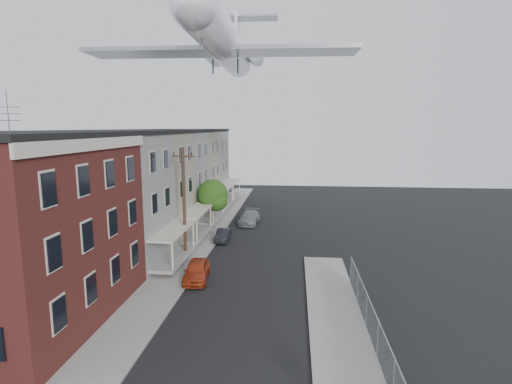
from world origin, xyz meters
TOP-DOWN VIEW (x-y plane):
  - sidewalk_left at (-5.50, 24.00)m, footprint 3.00×62.00m
  - sidewalk_right at (5.50, 6.00)m, footprint 3.00×26.00m
  - curb_left at (-4.05, 24.00)m, footprint 0.15×62.00m
  - curb_right at (4.05, 6.00)m, footprint 0.15×26.00m
  - corner_building at (-12.00, 7.00)m, footprint 10.31×12.30m
  - row_house_a at (-11.96, 16.50)m, footprint 11.98×7.00m
  - row_house_b at (-11.96, 23.50)m, footprint 11.98×7.00m
  - row_house_c at (-11.96, 30.50)m, footprint 11.98×7.00m
  - row_house_d at (-11.96, 37.50)m, footprint 11.98×7.00m
  - row_house_e at (-11.96, 44.50)m, footprint 11.98×7.00m
  - chainlink_fence at (7.00, 5.00)m, footprint 0.06×18.06m
  - utility_pole at (-5.60, 18.00)m, footprint 1.80×0.26m
  - street_tree at (-5.27, 27.92)m, footprint 3.22×3.20m
  - car_near at (-3.60, 13.61)m, footprint 2.04×4.17m
  - car_mid at (-3.50, 23.36)m, footprint 1.17×3.32m
  - car_far at (-1.80, 30.36)m, footprint 2.18×4.81m
  - airplane at (-2.86, 21.77)m, footprint 21.28×24.30m

SIDE VIEW (x-z plane):
  - sidewalk_left at x=-5.50m, z-range 0.00..0.12m
  - sidewalk_right at x=5.50m, z-range 0.00..0.12m
  - curb_left at x=-4.05m, z-range 0.00..0.14m
  - curb_right at x=4.05m, z-range 0.00..0.14m
  - car_mid at x=-3.50m, z-range 0.00..1.09m
  - car_far at x=-1.80m, z-range 0.00..1.37m
  - car_near at x=-3.60m, z-range 0.00..1.37m
  - chainlink_fence at x=7.00m, z-range 0.05..1.95m
  - street_tree at x=-5.27m, z-range 0.85..6.05m
  - utility_pole at x=-5.60m, z-range 0.17..9.17m
  - row_house_a at x=-11.96m, z-range -0.02..10.28m
  - row_house_b at x=-11.96m, z-range -0.02..10.28m
  - row_house_c at x=-11.96m, z-range -0.02..10.28m
  - row_house_d at x=-11.96m, z-range -0.02..10.28m
  - row_house_e at x=-11.96m, z-range -0.02..10.28m
  - corner_building at x=-12.00m, z-range -0.91..11.24m
  - airplane at x=-2.86m, z-range 13.80..20.86m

